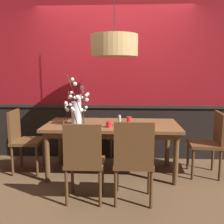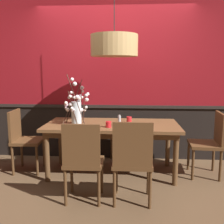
# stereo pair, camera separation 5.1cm
# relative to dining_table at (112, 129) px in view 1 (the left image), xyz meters

# --- Properties ---
(ground_plane) EXTENTS (24.00, 24.00, 0.00)m
(ground_plane) POSITION_rel_dining_table_xyz_m (0.00, 0.00, -0.65)
(ground_plane) COLOR brown
(back_wall) EXTENTS (5.29, 0.14, 2.96)m
(back_wall) POSITION_rel_dining_table_xyz_m (0.00, 0.73, 0.81)
(back_wall) COLOR black
(back_wall) RESTS_ON ground
(dining_table) EXTENTS (1.87, 0.88, 0.74)m
(dining_table) POSITION_rel_dining_table_xyz_m (0.00, 0.00, 0.00)
(dining_table) COLOR brown
(dining_table) RESTS_ON ground
(chair_far_side_left) EXTENTS (0.43, 0.45, 0.92)m
(chair_far_side_left) POSITION_rel_dining_table_xyz_m (-0.24, 0.87, -0.14)
(chair_far_side_left) COLOR brown
(chair_far_side_left) RESTS_ON ground
(chair_head_west_end) EXTENTS (0.43, 0.44, 0.91)m
(chair_head_west_end) POSITION_rel_dining_table_xyz_m (-1.31, -0.00, -0.14)
(chair_head_west_end) COLOR brown
(chair_head_west_end) RESTS_ON ground
(chair_near_side_right) EXTENTS (0.45, 0.39, 0.96)m
(chair_near_side_right) POSITION_rel_dining_table_xyz_m (0.29, -0.87, -0.12)
(chair_near_side_right) COLOR brown
(chair_near_side_right) RESTS_ON ground
(chair_head_east_end) EXTENTS (0.45, 0.46, 0.91)m
(chair_head_east_end) POSITION_rel_dining_table_xyz_m (1.38, 0.00, -0.14)
(chair_head_east_end) COLOR brown
(chair_head_east_end) RESTS_ON ground
(chair_near_side_left) EXTENTS (0.43, 0.39, 0.93)m
(chair_near_side_left) POSITION_rel_dining_table_xyz_m (-0.26, -0.87, -0.13)
(chair_near_side_left) COLOR brown
(chair_near_side_left) RESTS_ON ground
(vase_with_blossoms) EXTENTS (0.37, 0.41, 0.70)m
(vase_with_blossoms) POSITION_rel_dining_table_xyz_m (-0.49, -0.10, 0.29)
(vase_with_blossoms) COLOR silver
(vase_with_blossoms) RESTS_ON dining_table
(candle_holder_nearer_center) EXTENTS (0.08, 0.08, 0.08)m
(candle_holder_nearer_center) POSITION_rel_dining_table_xyz_m (-0.03, -0.23, 0.12)
(candle_holder_nearer_center) COLOR red
(candle_holder_nearer_center) RESTS_ON dining_table
(candle_holder_nearer_edge) EXTENTS (0.08, 0.08, 0.09)m
(candle_holder_nearer_edge) POSITION_rel_dining_table_xyz_m (0.24, 0.08, 0.13)
(candle_holder_nearer_edge) COLOR red
(candle_holder_nearer_edge) RESTS_ON dining_table
(condiment_bottle) EXTENTS (0.04, 0.04, 0.15)m
(condiment_bottle) POSITION_rel_dining_table_xyz_m (0.11, -0.14, 0.15)
(condiment_bottle) COLOR #ADADB2
(condiment_bottle) RESTS_ON dining_table
(pendant_lamp) EXTENTS (0.64, 0.64, 1.28)m
(pendant_lamp) POSITION_rel_dining_table_xyz_m (0.03, -0.01, 1.16)
(pendant_lamp) COLOR tan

